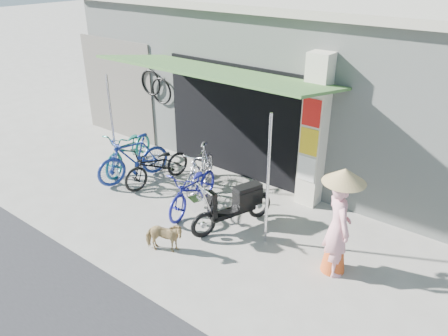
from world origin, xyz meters
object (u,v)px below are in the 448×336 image
Objects in this scene: bike_teal at (129,149)px; bike_black at (157,165)px; bike_navy at (194,189)px; moped at (234,205)px; nun at (338,223)px; bike_silver at (200,169)px; bike_blue at (133,158)px; street_dog at (164,237)px.

bike_teal reaches higher than bike_black.
moped reaches higher than bike_navy.
moped reaches higher than bike_teal.
bike_black is 4.34m from nun.
bike_blue is at bearing -179.11° from bike_silver.
bike_teal is 3.41m from moped.
bike_blue is at bearing -152.10° from bike_black.
bike_navy is 0.99m from moped.
bike_teal reaches higher than street_dog.
street_dog is at bearing 72.59° from nun.
bike_teal is 2.66× the size of street_dog.
bike_silver is (1.45, 0.55, -0.03)m from bike_blue.
street_dog is (2.90, -1.82, -0.19)m from bike_teal.
bike_blue reaches higher than bike_navy.
bike_blue is at bearing -163.13° from moped.
bike_teal reaches higher than bike_navy.
bike_silver reaches higher than bike_navy.
nun is (1.98, -0.06, 0.44)m from moped.
bike_black is 0.98× the size of bike_navy.
street_dog is at bearing -16.95° from bike_blue.
bike_silver is at bearing -9.87° from bike_teal.
street_dog is (0.94, -2.05, -0.20)m from bike_silver.
bike_blue is at bearing 42.43° from nun.
bike_black reaches higher than street_dog.
bike_teal is 5.40m from nun.
bike_silver reaches higher than street_dog.
bike_blue is 2.49× the size of street_dog.
bike_navy is at bearing -27.51° from bike_teal.
moped is at bearing -11.11° from bike_navy.
street_dog is at bearing -33.47° from bike_black.
bike_blue is 2.87m from moped.
bike_blue is 0.95× the size of nun.
bike_black is at bearing -178.00° from bike_silver.
bike_blue is 4.86m from nun.
nun is (4.84, -0.21, 0.37)m from bike_blue.
street_dog is at bearing -85.14° from bike_silver.
bike_blue is 0.59m from bike_black.
bike_black is 1.36m from bike_navy.
bike_teal is at bearing -178.36° from bike_black.
moped is at bearing -47.72° from street_dog.
bike_silver is at bearing -3.68° from street_dog.
bike_teal is at bearing 166.66° from bike_silver.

